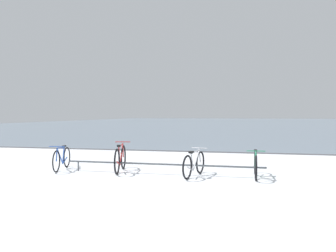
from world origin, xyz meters
TOP-DOWN VIEW (x-y plane):
  - ground at (0.00, 53.90)m, footprint 80.00×132.00m
  - bike_rack at (-0.58, 3.97)m, footprint 5.66×0.12m
  - bicycle_0 at (-3.70, 4.07)m, footprint 0.50×1.62m
  - bicycle_1 at (-1.86, 4.14)m, footprint 0.48×1.72m
  - bicycle_2 at (0.36, 3.85)m, footprint 0.50×1.61m
  - bicycle_3 at (1.97, 4.05)m, footprint 0.46×1.63m

SIDE VIEW (x-z plane):
  - ground at x=0.00m, z-range -0.08..0.00m
  - bike_rack at x=-0.58m, z-range 0.12..0.42m
  - bicycle_2 at x=0.36m, z-range -0.03..0.71m
  - bicycle_3 at x=1.97m, z-range -0.04..0.72m
  - bicycle_0 at x=-3.70m, z-range -0.03..0.72m
  - bicycle_1 at x=-1.86m, z-range -0.04..0.81m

